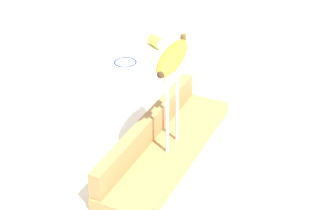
# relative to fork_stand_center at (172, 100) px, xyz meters

# --- Properties ---
(ground_plane) EXTENTS (3.00, 3.00, 0.00)m
(ground_plane) POSITION_rel_fork_stand_center_xyz_m (-0.00, 0.01, -0.14)
(ground_plane) COLOR white
(wooden_board) EXTENTS (0.45, 0.12, 0.03)m
(wooden_board) POSITION_rel_fork_stand_center_xyz_m (-0.00, 0.01, -0.13)
(wooden_board) COLOR #A87F4C
(wooden_board) RESTS_ON ground
(board_backstop) EXTENTS (0.44, 0.03, 0.06)m
(board_backstop) POSITION_rel_fork_stand_center_xyz_m (-0.00, 0.06, -0.09)
(board_backstop) COLOR #A87F4C
(board_backstop) RESTS_ON wooden_board
(fork_stand_center) EXTENTS (0.08, 0.01, 0.19)m
(fork_stand_center) POSITION_rel_fork_stand_center_xyz_m (0.00, 0.00, 0.00)
(fork_stand_center) COLOR silver
(fork_stand_center) RESTS_ON wooden_board
(banana_raised_center) EXTENTS (0.17, 0.07, 0.04)m
(banana_raised_center) POSITION_rel_fork_stand_center_xyz_m (-0.00, -0.00, 0.10)
(banana_raised_center) COLOR gold
(banana_raised_center) RESTS_ON fork_stand_center
(banana_chunk_far) EXTENTS (0.06, 0.06, 0.03)m
(banana_chunk_far) POSITION_rel_fork_stand_center_xyz_m (0.50, 0.28, -0.13)
(banana_chunk_far) COLOR #DBD147
(banana_chunk_far) RESTS_ON ground
(wire_coil) EXTENTS (0.07, 0.07, 0.00)m
(wire_coil) POSITION_rel_fork_stand_center_xyz_m (0.36, 0.32, -0.14)
(wire_coil) COLOR #1E2DA5
(wire_coil) RESTS_ON ground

